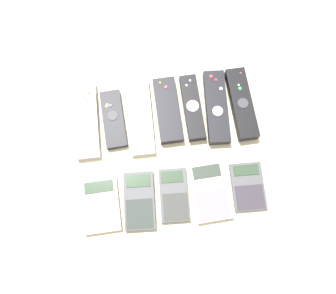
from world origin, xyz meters
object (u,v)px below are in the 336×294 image
object	(u,v)px
remote_3	(168,110)
calculator_1	(139,201)
remote_5	(216,107)
remote_6	(241,104)
calculator_4	(248,186)
calculator_3	(210,191)
remote_4	(192,108)
remote_1	(113,119)
calculator_0	(101,205)
calculator_2	(173,195)
remote_2	(140,117)
remote_0	(87,121)

from	to	relation	value
remote_3	calculator_1	world-z (taller)	remote_3
remote_5	remote_6	bearing A→B (deg)	4.41
calculator_4	calculator_3	bearing A→B (deg)	-177.06
remote_4	calculator_1	distance (m)	0.27
remote_1	calculator_1	bearing A→B (deg)	-80.99
calculator_0	calculator_2	bearing A→B (deg)	-0.12
remote_2	remote_6	distance (m)	0.26
remote_0	remote_1	world-z (taller)	same
remote_1	remote_4	xyz separation A→B (m)	(0.20, 0.01, 0.00)
remote_5	calculator_3	bearing A→B (deg)	-99.03
remote_3	calculator_4	world-z (taller)	remote_3
calculator_2	calculator_4	size ratio (longest dim) A/B	1.10
remote_3	remote_5	bearing A→B (deg)	-3.92
remote_1	remote_6	size ratio (longest dim) A/B	0.81
remote_4	remote_6	world-z (taller)	remote_6
remote_6	remote_3	bearing A→B (deg)	176.47
remote_2	remote_5	xyz separation A→B (m)	(0.19, 0.00, 0.00)
calculator_0	calculator_3	distance (m)	0.26
remote_0	calculator_2	world-z (taller)	remote_0
calculator_1	calculator_4	bearing A→B (deg)	3.76
remote_0	calculator_2	distance (m)	0.29
calculator_2	remote_2	bearing A→B (deg)	108.88
remote_5	calculator_2	bearing A→B (deg)	-119.35
remote_2	remote_4	distance (m)	0.13
calculator_1	calculator_4	size ratio (longest dim) A/B	1.19
remote_1	remote_4	size ratio (longest dim) A/B	0.89
remote_2	calculator_2	bearing A→B (deg)	-73.11
remote_3	remote_5	distance (m)	0.12
remote_5	calculator_0	bearing A→B (deg)	-141.74
remote_0	remote_6	size ratio (longest dim) A/B	1.05
remote_2	calculator_3	distance (m)	0.25
remote_3	calculator_0	xyz separation A→B (m)	(-0.18, -0.22, -0.01)
calculator_4	remote_4	bearing A→B (deg)	118.31
calculator_4	remote_6	bearing A→B (deg)	86.66
calculator_2	calculator_3	world-z (taller)	calculator_3
remote_0	calculator_4	distance (m)	0.43
remote_2	calculator_4	size ratio (longest dim) A/B	1.68
remote_1	remote_4	world-z (taller)	remote_4
calculator_2	calculator_4	distance (m)	0.18
remote_3	calculator_4	bearing A→B (deg)	-52.78
remote_2	calculator_4	distance (m)	0.31
remote_2	calculator_3	xyz separation A→B (m)	(0.15, -0.21, -0.00)
remote_1	remote_2	bearing A→B (deg)	-5.85
remote_0	remote_6	bearing A→B (deg)	-0.15
remote_6	remote_4	bearing A→B (deg)	175.85
remote_5	calculator_4	xyz separation A→B (m)	(0.04, -0.21, -0.01)
calculator_2	calculator_3	size ratio (longest dim) A/B	0.91
calculator_0	calculator_3	xyz separation A→B (m)	(0.26, 0.00, 0.00)
remote_2	calculator_0	xyz separation A→B (m)	(-0.11, -0.21, -0.00)
remote_3	calculator_0	size ratio (longest dim) A/B	1.34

